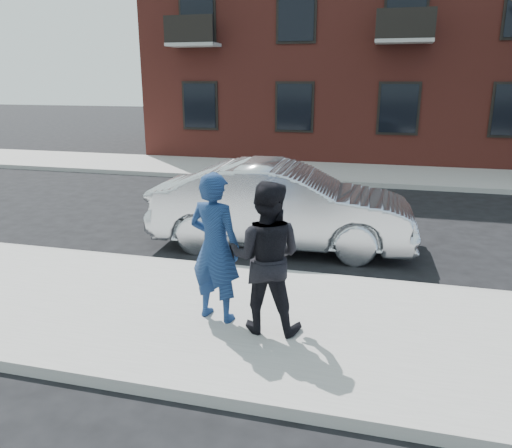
# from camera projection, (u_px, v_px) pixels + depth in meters

# --- Properties ---
(ground) EXTENTS (100.00, 100.00, 0.00)m
(ground) POSITION_uv_depth(u_px,v_px,m) (390.00, 336.00, 6.53)
(ground) COLOR black
(ground) RESTS_ON ground
(near_sidewalk) EXTENTS (50.00, 3.50, 0.15)m
(near_sidewalk) POSITION_uv_depth(u_px,v_px,m) (390.00, 340.00, 6.28)
(near_sidewalk) COLOR gray
(near_sidewalk) RESTS_ON ground
(near_curb) EXTENTS (50.00, 0.10, 0.15)m
(near_curb) POSITION_uv_depth(u_px,v_px,m) (390.00, 285.00, 7.95)
(near_curb) COLOR #999691
(near_curb) RESTS_ON ground
(far_sidewalk) EXTENTS (50.00, 3.50, 0.15)m
(far_sidewalk) POSITION_uv_depth(u_px,v_px,m) (391.00, 175.00, 16.95)
(far_sidewalk) COLOR gray
(far_sidewalk) RESTS_ON ground
(far_curb) EXTENTS (50.00, 0.10, 0.15)m
(far_curb) POSITION_uv_depth(u_px,v_px,m) (391.00, 186.00, 15.28)
(far_curb) COLOR #999691
(far_curb) RESTS_ON ground
(apartment_building) EXTENTS (24.30, 10.30, 12.30)m
(apartment_building) POSITION_uv_depth(u_px,v_px,m) (451.00, 7.00, 21.03)
(apartment_building) COLOR maroon
(apartment_building) RESTS_ON ground
(silver_sedan) EXTENTS (5.17, 2.03, 1.67)m
(silver_sedan) POSITION_uv_depth(u_px,v_px,m) (282.00, 206.00, 9.78)
(silver_sedan) COLOR #B7BABF
(silver_sedan) RESTS_ON ground
(man_hoodie) EXTENTS (0.81, 0.63, 1.98)m
(man_hoodie) POSITION_uv_depth(u_px,v_px,m) (215.00, 247.00, 6.44)
(man_hoodie) COLOR navy
(man_hoodie) RESTS_ON near_sidewalk
(man_peacoat) EXTENTS (0.96, 0.76, 1.93)m
(man_peacoat) POSITION_uv_depth(u_px,v_px,m) (266.00, 257.00, 6.16)
(man_peacoat) COLOR black
(man_peacoat) RESTS_ON near_sidewalk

